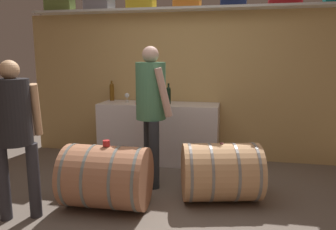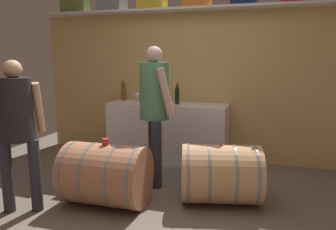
% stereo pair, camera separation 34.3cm
% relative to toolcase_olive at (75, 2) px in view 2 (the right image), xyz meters
% --- Properties ---
extents(ground_plane, '(6.16, 7.33, 0.02)m').
position_rel_toolcase_olive_xyz_m(ground_plane, '(1.94, -1.40, -2.37)').
color(ground_plane, '#6B5F54').
extents(back_wall_panel, '(4.96, 0.10, 2.16)m').
position_rel_toolcase_olive_xyz_m(back_wall_panel, '(1.94, 0.15, -1.28)').
color(back_wall_panel, tan).
rests_on(back_wall_panel, ground).
extents(high_shelf_board, '(4.56, 0.40, 0.03)m').
position_rel_toolcase_olive_xyz_m(high_shelf_board, '(1.94, 0.00, -0.19)').
color(high_shelf_board, silver).
rests_on(high_shelf_board, back_wall_panel).
extents(toolcase_olive, '(0.43, 0.20, 0.34)m').
position_rel_toolcase_olive_xyz_m(toolcase_olive, '(0.00, 0.00, 0.00)').
color(toolcase_olive, olive).
rests_on(toolcase_olive, high_shelf_board).
extents(toolcase_grey, '(0.41, 0.30, 0.27)m').
position_rel_toolcase_olive_xyz_m(toolcase_grey, '(0.64, 0.00, -0.04)').
color(toolcase_grey, gray).
rests_on(toolcase_grey, high_shelf_board).
extents(toolcase_yellow, '(0.41, 0.22, 0.28)m').
position_rel_toolcase_olive_xyz_m(toolcase_yellow, '(1.28, 0.00, -0.03)').
color(toolcase_yellow, yellow).
rests_on(toolcase_yellow, high_shelf_board).
extents(toolcase_orange, '(0.38, 0.23, 0.21)m').
position_rel_toolcase_olive_xyz_m(toolcase_orange, '(1.95, 0.00, -0.07)').
color(toolcase_orange, orange).
rests_on(toolcase_orange, high_shelf_board).
extents(work_cabinet, '(1.71, 0.55, 0.86)m').
position_rel_toolcase_olive_xyz_m(work_cabinet, '(1.58, -0.19, -1.93)').
color(work_cabinet, white).
rests_on(work_cabinet, ground).
extents(wine_bottle_green, '(0.08, 0.08, 0.32)m').
position_rel_toolcase_olive_xyz_m(wine_bottle_green, '(1.48, -0.24, -1.36)').
color(wine_bottle_green, '#2B5029').
rests_on(wine_bottle_green, work_cabinet).
extents(wine_bottle_dark, '(0.06, 0.06, 0.29)m').
position_rel_toolcase_olive_xyz_m(wine_bottle_dark, '(1.73, -0.23, -1.37)').
color(wine_bottle_dark, black).
rests_on(wine_bottle_dark, work_cabinet).
extents(wine_bottle_amber, '(0.07, 0.07, 0.30)m').
position_rel_toolcase_olive_xyz_m(wine_bottle_amber, '(0.81, -0.04, -1.36)').
color(wine_bottle_amber, brown).
rests_on(wine_bottle_amber, work_cabinet).
extents(wine_glass, '(0.07, 0.07, 0.14)m').
position_rel_toolcase_olive_xyz_m(wine_glass, '(1.09, -0.15, -1.41)').
color(wine_glass, white).
rests_on(wine_glass, work_cabinet).
extents(red_funnel, '(0.11, 0.11, 0.11)m').
position_rel_toolcase_olive_xyz_m(red_funnel, '(1.32, -0.32, -1.45)').
color(red_funnel, red).
rests_on(red_funnel, work_cabinet).
extents(wine_barrel_near, '(0.86, 0.66, 0.65)m').
position_rel_toolcase_olive_xyz_m(wine_barrel_near, '(1.40, -1.75, -2.04)').
color(wine_barrel_near, '#AF704F').
rests_on(wine_barrel_near, ground).
extents(wine_barrel_far, '(0.93, 0.79, 0.63)m').
position_rel_toolcase_olive_xyz_m(wine_barrel_far, '(2.53, -1.35, -2.05)').
color(wine_barrel_far, tan).
rests_on(wine_barrel_far, ground).
extents(tasting_cup, '(0.07, 0.07, 0.06)m').
position_rel_toolcase_olive_xyz_m(tasting_cup, '(1.41, -1.75, -1.69)').
color(tasting_cup, red).
rests_on(tasting_cup, wine_barrel_near).
extents(winemaker_pouring, '(0.49, 0.41, 1.50)m').
position_rel_toolcase_olive_xyz_m(winemaker_pouring, '(0.68, -2.14, -1.44)').
color(winemaker_pouring, '#302E34').
rests_on(winemaker_pouring, ground).
extents(visitor_tasting, '(0.47, 0.53, 1.64)m').
position_rel_toolcase_olive_xyz_m(visitor_tasting, '(1.69, -1.05, -1.35)').
color(visitor_tasting, '#2A2F36').
rests_on(visitor_tasting, ground).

